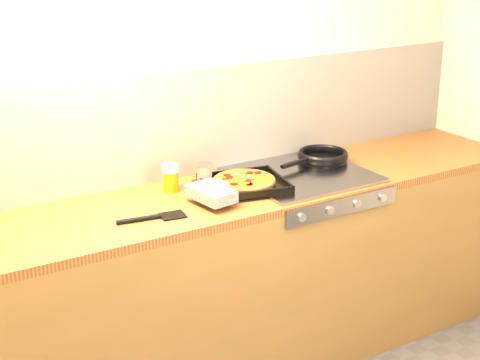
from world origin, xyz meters
TOP-DOWN VIEW (x-y plane):
  - room_shell at (0.00, 1.39)m, footprint 3.20×3.20m
  - counter_run at (0.00, 1.10)m, footprint 3.20×0.62m
  - stovetop at (0.45, 1.10)m, footprint 0.60×0.56m
  - pizza_on_tray at (0.06, 1.07)m, footprint 0.50×0.39m
  - frying_pan at (0.64, 1.20)m, footprint 0.43×0.29m
  - tomato_can at (-0.00, 1.22)m, footprint 0.08×0.08m
  - juice_glass at (-0.16, 1.23)m, footprint 0.08×0.08m
  - wooden_spoon at (0.15, 1.29)m, footprint 0.30×0.05m
  - black_spatula at (-0.37, 0.98)m, footprint 0.29×0.10m

SIDE VIEW (x-z plane):
  - counter_run at x=0.00m, z-range 0.00..0.90m
  - stovetop at x=0.45m, z-range 0.90..0.92m
  - black_spatula at x=-0.37m, z-range 0.90..0.92m
  - wooden_spoon at x=0.15m, z-range 0.90..0.92m
  - frying_pan at x=0.64m, z-range 0.92..0.96m
  - pizza_on_tray at x=0.06m, z-range 0.91..0.97m
  - tomato_can at x=0.00m, z-range 0.90..1.00m
  - juice_glass at x=-0.16m, z-range 0.90..1.02m
  - room_shell at x=0.00m, z-range -0.45..2.75m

